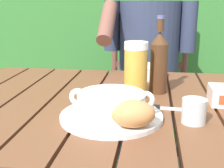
% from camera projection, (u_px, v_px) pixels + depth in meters
% --- Properties ---
extents(dining_table, '(1.16, 0.86, 0.73)m').
position_uv_depth(dining_table, '(111.00, 128.00, 1.01)').
color(dining_table, brown).
rests_on(dining_table, ground_plane).
extents(chair_near_diner, '(0.49, 0.44, 1.02)m').
position_uv_depth(chair_near_diner, '(148.00, 94.00, 1.87)').
color(chair_near_diner, brown).
rests_on(chair_near_diner, ground_plane).
extents(person_eating, '(0.48, 0.47, 1.25)m').
position_uv_depth(person_eating, '(148.00, 61.00, 1.61)').
color(person_eating, '#2F3752').
rests_on(person_eating, ground_plane).
extents(serving_plate, '(0.28, 0.28, 0.01)m').
position_uv_depth(serving_plate, '(111.00, 116.00, 0.83)').
color(serving_plate, white).
rests_on(serving_plate, dining_table).
extents(soup_bowl, '(0.24, 0.19, 0.07)m').
position_uv_depth(soup_bowl, '(111.00, 103.00, 0.82)').
color(soup_bowl, white).
rests_on(soup_bowl, serving_plate).
extents(bread_roll, '(0.12, 0.10, 0.07)m').
position_uv_depth(bread_roll, '(133.00, 114.00, 0.74)').
color(bread_roll, tan).
rests_on(bread_roll, serving_plate).
extents(beer_glass, '(0.08, 0.08, 0.19)m').
position_uv_depth(beer_glass, '(136.00, 70.00, 1.00)').
color(beer_glass, gold).
rests_on(beer_glass, dining_table).
extents(beer_bottle, '(0.06, 0.06, 0.27)m').
position_uv_depth(beer_bottle, '(159.00, 61.00, 1.04)').
color(beer_bottle, '#4E2E1A').
rests_on(beer_bottle, dining_table).
extents(water_glass_small, '(0.07, 0.07, 0.07)m').
position_uv_depth(water_glass_small, '(194.00, 111.00, 0.80)').
color(water_glass_small, silver).
rests_on(water_glass_small, dining_table).
extents(table_knife, '(0.14, 0.03, 0.01)m').
position_uv_depth(table_knife, '(159.00, 108.00, 0.90)').
color(table_knife, silver).
rests_on(table_knife, dining_table).
extents(diner_bowl, '(0.15, 0.15, 0.05)m').
position_uv_depth(diner_bowl, '(147.00, 71.00, 1.27)').
color(diner_bowl, white).
rests_on(diner_bowl, dining_table).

